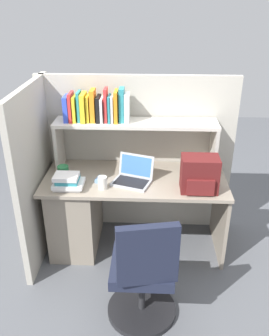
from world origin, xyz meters
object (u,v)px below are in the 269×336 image
backpack (200,175)px  office_chair (143,277)px  snack_canister (63,172)px  laptop (133,176)px  computer_mouse (100,179)px  paper_cup (103,183)px

backpack → office_chair: size_ratio=0.32×
snack_canister → laptop: bearing=-2.2°
computer_mouse → snack_canister: 0.33m
paper_cup → office_chair: size_ratio=0.12×
laptop → snack_canister: bearing=177.8°
backpack → paper_cup: (-0.79, -0.01, -0.09)m
computer_mouse → snack_canister: size_ratio=0.86×
computer_mouse → office_chair: bearing=-49.0°
laptop → backpack: bearing=-12.8°
backpack → snack_canister: (-1.15, 0.15, -0.08)m
backpack → computer_mouse: backpack is taller
laptop → backpack: size_ratio=1.25×
paper_cup → snack_canister: (-0.36, 0.16, 0.01)m
laptop → paper_cup: size_ratio=3.47×
office_chair → paper_cup: bearing=-72.0°
computer_mouse → paper_cup: bearing=-59.1°
paper_cup → computer_mouse: bearing=106.6°
office_chair → computer_mouse: bearing=-73.8°
laptop → office_chair: bearing=-82.1°
laptop → snack_canister: 0.61m
computer_mouse → paper_cup: paper_cup is taller
laptop → paper_cup: 0.28m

